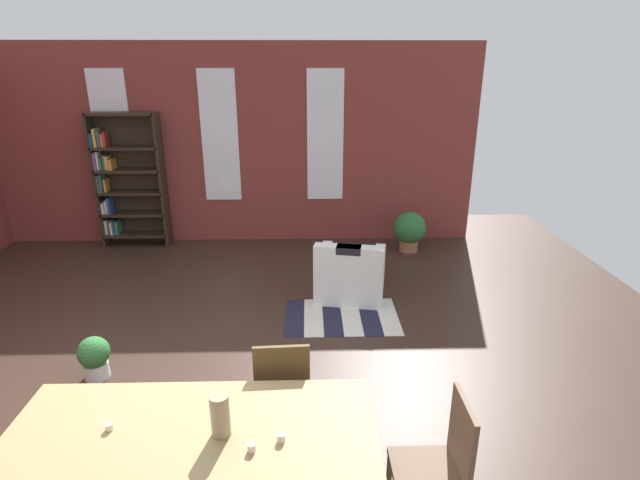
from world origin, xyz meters
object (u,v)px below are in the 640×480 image
(dining_table, at_px, (191,446))
(potted_plant_corner, at_px, (410,230))
(dining_chair_head_right, at_px, (440,465))
(bookshelf_tall, at_px, (126,181))
(dining_chair_far_right, at_px, (283,391))
(potted_plant_by_shelf, at_px, (94,357))
(armchair_white, at_px, (351,275))
(vase_on_table, at_px, (220,415))

(dining_table, bearing_deg, potted_plant_corner, 65.09)
(dining_chair_head_right, relative_size, bookshelf_tall, 0.47)
(dining_chair_head_right, bearing_deg, dining_chair_far_right, 143.29)
(dining_table, xyz_separation_m, potted_plant_corner, (2.20, 4.73, -0.35))
(dining_table, bearing_deg, potted_plant_by_shelf, 128.02)
(dining_table, height_order, armchair_white, dining_table)
(vase_on_table, relative_size, armchair_white, 0.27)
(bookshelf_tall, xyz_separation_m, potted_plant_corner, (4.28, -0.39, -0.69))
(armchair_white, bearing_deg, potted_plant_corner, 55.75)
(dining_chair_far_right, relative_size, potted_plant_corner, 1.56)
(dining_table, distance_m, dining_chair_far_right, 0.87)
(bookshelf_tall, bearing_deg, vase_on_table, -66.17)
(dining_chair_far_right, height_order, bookshelf_tall, bookshelf_tall)
(potted_plant_by_shelf, bearing_deg, bookshelf_tall, 103.14)
(dining_table, height_order, dining_chair_head_right, dining_chair_head_right)
(vase_on_table, height_order, bookshelf_tall, bookshelf_tall)
(bookshelf_tall, relative_size, armchair_white, 2.17)
(dining_table, xyz_separation_m, vase_on_table, (0.18, -0.00, 0.21))
(dining_chair_far_right, bearing_deg, dining_table, -123.93)
(armchair_white, bearing_deg, dining_table, -110.02)
(potted_plant_by_shelf, bearing_deg, potted_plant_corner, 41.82)
(bookshelf_tall, bearing_deg, dining_chair_far_right, -59.89)
(dining_table, height_order, potted_plant_corner, dining_table)
(armchair_white, relative_size, potted_plant_corner, 1.53)
(dining_chair_head_right, bearing_deg, vase_on_table, -179.98)
(bookshelf_tall, height_order, armchair_white, bookshelf_tall)
(vase_on_table, bearing_deg, bookshelf_tall, 113.83)
(armchair_white, distance_m, potted_plant_by_shelf, 2.93)
(dining_chair_far_right, height_order, potted_plant_by_shelf, dining_chair_far_right)
(vase_on_table, xyz_separation_m, dining_chair_head_right, (1.24, 0.00, -0.38))
(dining_table, relative_size, bookshelf_tall, 1.03)
(vase_on_table, distance_m, armchair_white, 3.44)
(dining_table, xyz_separation_m, dining_chair_far_right, (0.47, 0.71, -0.18))
(dining_chair_head_right, distance_m, potted_plant_by_shelf, 3.16)
(potted_plant_by_shelf, bearing_deg, dining_chair_head_right, -31.14)
(dining_chair_far_right, bearing_deg, bookshelf_tall, 120.11)
(dining_table, relative_size, potted_plant_corner, 3.43)
(dining_table, distance_m, bookshelf_tall, 5.54)
(dining_chair_head_right, bearing_deg, armchair_white, 94.26)
(armchair_white, xyz_separation_m, potted_plant_by_shelf, (-2.45, -1.61, -0.06))
(vase_on_table, height_order, potted_plant_by_shelf, vase_on_table)
(dining_chair_head_right, bearing_deg, potted_plant_by_shelf, 148.86)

